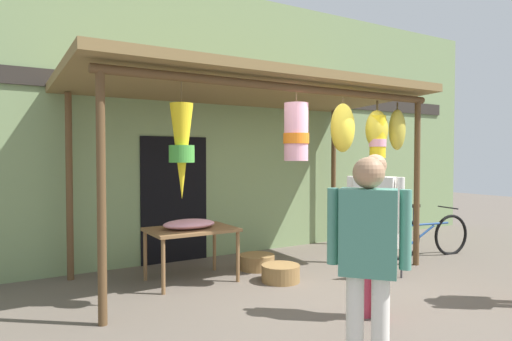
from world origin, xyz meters
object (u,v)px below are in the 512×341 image
wicker_basket_spare (281,273)px  shopper_by_bananas (368,252)px  customer_foreground (375,221)px  flower_heap_on_table (190,224)px  wicker_basket_by_table (257,262)px  display_table (191,234)px  parked_bicycle (427,236)px  folding_chair (386,242)px

wicker_basket_spare → shopper_by_bananas: shopper_by_bananas is taller
wicker_basket_spare → customer_foreground: bearing=-87.9°
flower_heap_on_table → shopper_by_bananas: 3.24m
wicker_basket_by_table → wicker_basket_spare: 0.73m
wicker_basket_spare → customer_foreground: (0.06, -1.63, 0.90)m
display_table → shopper_by_bananas: size_ratio=0.68×
wicker_basket_spare → wicker_basket_by_table: bearing=84.6°
parked_bicycle → customer_foreground: (-2.87, -1.56, 0.67)m
wicker_basket_spare → shopper_by_bananas: size_ratio=0.31×
wicker_basket_spare → customer_foreground: customer_foreground is taller
customer_foreground → shopper_by_bananas: bearing=-138.2°
wicker_basket_spare → parked_bicycle: size_ratio=0.30×
wicker_basket_spare → parked_bicycle: (2.93, -0.07, 0.23)m
shopper_by_bananas → display_table: bearing=89.7°
folding_chair → shopper_by_bananas: size_ratio=0.50×
customer_foreground → shopper_by_bananas: size_ratio=1.01×
display_table → folding_chair: (2.38, -1.26, -0.14)m
customer_foreground → shopper_by_bananas: 1.47m
parked_bicycle → customer_foreground: bearing=-151.5°
wicker_basket_spare → flower_heap_on_table: bearing=149.0°
folding_chair → shopper_by_bananas: shopper_by_bananas is taller
display_table → wicker_basket_spare: size_ratio=2.21×
shopper_by_bananas → folding_chair: bearing=39.8°
folding_chair → customer_foreground: 1.73m
flower_heap_on_table → customer_foreground: (1.10, -2.25, 0.23)m
display_table → shopper_by_bananas: bearing=-90.3°
shopper_by_bananas → parked_bicycle: bearing=32.6°
folding_chair → parked_bicycle: parked_bicycle is taller
display_table → parked_bicycle: 4.03m
wicker_basket_spare → customer_foreground: 1.86m
folding_chair → parked_bicycle: bearing=19.0°
folding_chair → parked_bicycle: size_ratio=0.48×
folding_chair → display_table: bearing=152.2°
folding_chair → shopper_by_bananas: (-2.40, -2.00, 0.50)m
display_table → wicker_basket_by_table: bearing=4.1°
wicker_basket_spare → shopper_by_bananas: bearing=-111.7°
flower_heap_on_table → display_table: bearing=47.9°
flower_heap_on_table → customer_foreground: size_ratio=0.42×
folding_chair → parked_bicycle: (1.57, 0.54, -0.16)m
wicker_basket_spare → shopper_by_bananas: (-1.04, -2.61, 0.89)m
display_table → wicker_basket_spare: bearing=-32.5°
customer_foreground → shopper_by_bananas: customer_foreground is taller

